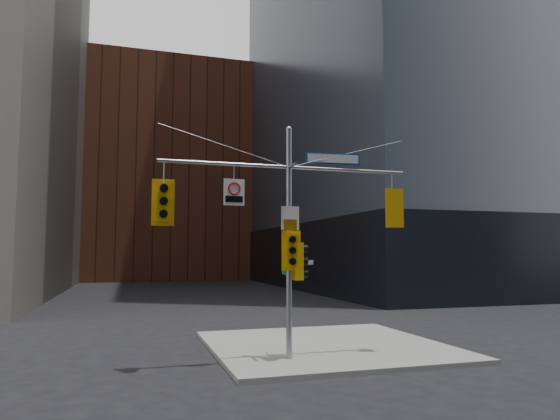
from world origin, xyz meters
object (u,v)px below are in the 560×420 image
traffic_light_pole_front (292,250)px  street_sign_blade (333,159)px  traffic_light_west_arm (163,202)px  traffic_light_pole_side (299,261)px  signal_assembly (289,218)px  traffic_light_east_arm (392,208)px  regulatory_sign_arm (234,191)px

traffic_light_pole_front → street_sign_blade: (1.49, 0.27, 2.95)m
traffic_light_west_arm → street_sign_blade: bearing=0.8°
traffic_light_pole_front → street_sign_blade: size_ratio=0.68×
traffic_light_pole_side → traffic_light_west_arm: bearing=88.3°
signal_assembly → traffic_light_pole_front: 1.05m
signal_assembly → traffic_light_east_arm: size_ratio=6.24×
traffic_light_east_arm → regulatory_sign_arm: (-5.34, -0.02, 0.38)m
signal_assembly → traffic_light_west_arm: size_ratio=5.84×
signal_assembly → traffic_light_west_arm: 3.82m
traffic_light_pole_front → street_sign_blade: bearing=21.5°
traffic_light_east_arm → traffic_light_pole_front: size_ratio=1.05×
traffic_light_pole_front → traffic_light_pole_side: bearing=51.3°
signal_assembly → traffic_light_east_arm: bearing=0.0°
traffic_light_east_arm → street_sign_blade: (-2.11, 0.00, 1.55)m
regulatory_sign_arm → traffic_light_pole_front: bearing=-11.8°
traffic_light_pole_front → street_sign_blade: street_sign_blade is taller
traffic_light_pole_front → signal_assembly: bearing=101.4°
traffic_light_east_arm → traffic_light_pole_side: size_ratio=1.11×
signal_assembly → traffic_light_west_arm: (-3.80, 0.01, 0.38)m
traffic_light_pole_side → traffic_light_pole_front: (-0.33, -0.28, 0.33)m
traffic_light_pole_side → street_sign_blade: street_sign_blade is taller
traffic_light_pole_side → regulatory_sign_arm: size_ratio=1.44×
traffic_light_pole_front → traffic_light_east_arm: bearing=15.4°
traffic_light_east_arm → traffic_light_pole_side: bearing=7.3°
signal_assembly → regulatory_sign_arm: (-1.74, -0.02, 0.76)m
traffic_light_west_arm → street_sign_blade: (5.29, -0.01, 1.55)m
traffic_light_east_arm → traffic_light_pole_front: traffic_light_east_arm is taller
traffic_light_east_arm → traffic_light_pole_front: (-3.60, -0.27, -1.40)m
traffic_light_west_arm → street_sign_blade: street_sign_blade is taller
regulatory_sign_arm → street_sign_blade: bearing=-3.3°
street_sign_blade → signal_assembly: bearing=-174.6°
traffic_light_east_arm → traffic_light_west_arm: bearing=7.3°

